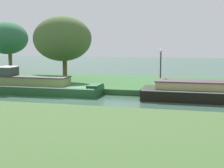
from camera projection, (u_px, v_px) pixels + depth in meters
ground_plane at (69, 98)px, 21.82m from camera, size 120.00×120.00×0.00m
riverbank_far at (99, 83)px, 28.52m from camera, size 72.00×10.00×0.40m
black_barge at (194, 92)px, 20.89m from camera, size 6.63×2.43×1.30m
forest_narrowboat at (37, 86)px, 23.63m from camera, size 9.21×2.17×1.96m
willow_tree_left at (7, 38)px, 31.95m from camera, size 4.05×4.23×5.37m
willow_tree_centre at (62, 39)px, 27.41m from camera, size 5.17×3.68×5.59m
lamp_post at (161, 64)px, 22.97m from camera, size 0.24×0.24×2.88m
mooring_post_near at (200, 86)px, 21.87m from camera, size 0.18×0.18×0.82m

